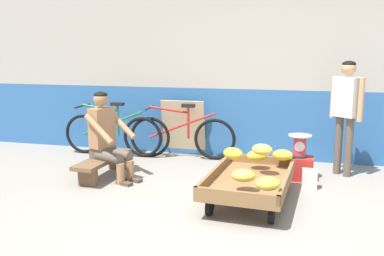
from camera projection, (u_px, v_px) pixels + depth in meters
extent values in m
plane|color=gray|center=(214.00, 234.00, 3.86)|extent=(80.00, 80.00, 0.00)
cube|color=#2D609E|center=(253.00, 123.00, 6.62)|extent=(16.00, 0.30, 1.07)
cube|color=#A8A399|center=(256.00, 23.00, 6.34)|extent=(16.00, 0.30, 1.99)
cube|color=brown|center=(250.00, 182.00, 4.63)|extent=(0.94, 1.50, 0.05)
cube|color=brown|center=(215.00, 172.00, 4.75)|extent=(0.14, 1.44, 0.10)
cube|color=brown|center=(287.00, 179.00, 4.49)|extent=(0.14, 1.44, 0.10)
cube|color=brown|center=(261.00, 160.00, 5.27)|extent=(0.84, 0.10, 0.10)
cube|color=brown|center=(236.00, 196.00, 3.97)|extent=(0.84, 0.10, 0.10)
cylinder|color=black|center=(232.00, 179.00, 5.23)|extent=(0.06, 0.18, 0.18)
cylinder|color=black|center=(284.00, 184.00, 5.03)|extent=(0.06, 0.18, 0.18)
cylinder|color=black|center=(210.00, 207.00, 4.29)|extent=(0.06, 0.18, 0.18)
cylinder|color=black|center=(272.00, 214.00, 4.09)|extent=(0.06, 0.18, 0.18)
ellipsoid|color=gold|center=(268.00, 184.00, 3.97)|extent=(0.28, 0.24, 0.13)
ellipsoid|color=gold|center=(257.00, 156.00, 5.00)|extent=(0.28, 0.24, 0.13)
ellipsoid|color=gold|center=(283.00, 155.00, 5.04)|extent=(0.25, 0.19, 0.13)
ellipsoid|color=yellow|center=(243.00, 176.00, 4.22)|extent=(0.24, 0.18, 0.13)
ellipsoid|color=gold|center=(233.00, 154.00, 4.58)|extent=(0.30, 0.28, 0.13)
ellipsoid|color=yellow|center=(262.00, 150.00, 4.73)|extent=(0.29, 0.25, 0.13)
cube|color=brown|center=(103.00, 159.00, 5.55)|extent=(0.36, 1.12, 0.05)
cube|color=brown|center=(117.00, 162.00, 5.94)|extent=(0.24, 0.09, 0.22)
cube|color=brown|center=(88.00, 177.00, 5.22)|extent=(0.24, 0.09, 0.22)
cylinder|color=#9E704C|center=(130.00, 170.00, 5.42)|extent=(0.10, 0.10, 0.27)
cube|color=#4C3D2D|center=(134.00, 180.00, 5.41)|extent=(0.24, 0.16, 0.04)
cylinder|color=brown|center=(119.00, 154.00, 5.50)|extent=(0.42, 0.26, 0.13)
cylinder|color=#9E704C|center=(120.00, 174.00, 5.28)|extent=(0.10, 0.10, 0.27)
cube|color=#4C3D2D|center=(124.00, 183.00, 5.26)|extent=(0.24, 0.16, 0.04)
cylinder|color=brown|center=(109.00, 157.00, 5.35)|extent=(0.42, 0.26, 0.13)
cube|color=brown|center=(103.00, 152.00, 5.54)|extent=(0.30, 0.34, 0.14)
cube|color=#9E704C|center=(102.00, 128.00, 5.48)|extent=(0.28, 0.36, 0.52)
cylinder|color=#9E704C|center=(122.00, 125.00, 5.54)|extent=(0.47, 0.23, 0.36)
cylinder|color=#9E704C|center=(99.00, 129.00, 5.22)|extent=(0.47, 0.23, 0.36)
sphere|color=#9E704C|center=(101.00, 99.00, 5.41)|extent=(0.19, 0.19, 0.19)
ellipsoid|color=black|center=(101.00, 95.00, 5.40)|extent=(0.17, 0.17, 0.09)
cube|color=red|center=(299.00, 168.00, 5.47)|extent=(0.36, 0.28, 0.30)
cylinder|color=#28282D|center=(299.00, 156.00, 5.44)|extent=(0.20, 0.20, 0.03)
cube|color=#C6384C|center=(300.00, 146.00, 5.41)|extent=(0.16, 0.10, 0.24)
cylinder|color=white|center=(300.00, 147.00, 5.36)|extent=(0.13, 0.01, 0.13)
cylinder|color=#B2B5BA|center=(300.00, 135.00, 5.39)|extent=(0.30, 0.30, 0.01)
torus|color=black|center=(84.00, 134.00, 6.82)|extent=(0.64, 0.06, 0.64)
torus|color=black|center=(143.00, 137.00, 6.57)|extent=(0.64, 0.06, 0.64)
cylinder|color=#236B3D|center=(112.00, 123.00, 6.66)|extent=(1.03, 0.05, 0.43)
cylinder|color=#236B3D|center=(118.00, 121.00, 6.63)|extent=(0.04, 0.04, 0.48)
cylinder|color=#236B3D|center=(100.00, 108.00, 6.66)|extent=(0.62, 0.04, 0.12)
cube|color=black|center=(117.00, 104.00, 6.58)|extent=(0.20, 0.10, 0.05)
cylinder|color=black|center=(82.00, 106.00, 6.73)|extent=(0.03, 0.48, 0.03)
torus|color=black|center=(150.00, 137.00, 6.57)|extent=(0.64, 0.11, 0.64)
torus|color=black|center=(215.00, 139.00, 6.41)|extent=(0.64, 0.11, 0.64)
cylinder|color=#AD231E|center=(182.00, 126.00, 6.46)|extent=(1.03, 0.13, 0.43)
cylinder|color=#AD231E|center=(188.00, 123.00, 6.43)|extent=(0.04, 0.04, 0.48)
cylinder|color=#AD231E|center=(169.00, 110.00, 6.44)|extent=(0.62, 0.09, 0.12)
cube|color=black|center=(188.00, 106.00, 6.38)|extent=(0.21, 0.12, 0.05)
cylinder|color=black|center=(149.00, 108.00, 6.49)|extent=(0.07, 0.48, 0.03)
cube|color=#C6B289|center=(183.00, 128.00, 6.71)|extent=(0.70, 0.20, 0.89)
cylinder|color=brown|center=(349.00, 147.00, 5.55)|extent=(0.10, 0.10, 0.80)
cylinder|color=brown|center=(338.00, 145.00, 5.68)|extent=(0.10, 0.10, 0.80)
cube|color=silver|center=(347.00, 97.00, 5.50)|extent=(0.37, 0.36, 0.52)
cylinder|color=tan|center=(361.00, 100.00, 5.33)|extent=(0.07, 0.07, 0.56)
cylinder|color=tan|center=(333.00, 97.00, 5.67)|extent=(0.07, 0.07, 0.56)
sphere|color=tan|center=(349.00, 68.00, 5.43)|extent=(0.19, 0.19, 0.19)
ellipsoid|color=black|center=(349.00, 64.00, 5.42)|extent=(0.17, 0.17, 0.09)
cube|color=silver|center=(310.00, 179.00, 5.12)|extent=(0.18, 0.12, 0.24)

